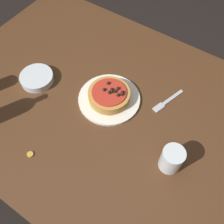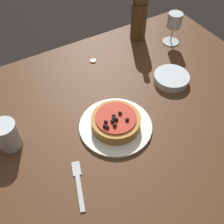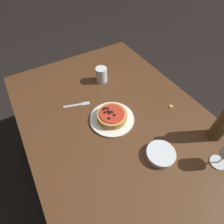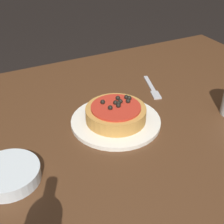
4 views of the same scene
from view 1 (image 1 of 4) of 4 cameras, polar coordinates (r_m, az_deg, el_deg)
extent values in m
plane|color=black|center=(1.76, -0.77, -11.98)|extent=(14.00, 14.00, 0.00)
cube|color=#4C2D19|center=(1.11, -1.19, 1.08)|extent=(1.47, 1.04, 0.03)
cylinder|color=#4C2D19|center=(1.92, -10.10, 14.02)|extent=(0.06, 0.06, 0.70)
cylinder|color=white|center=(1.11, -0.62, 2.88)|extent=(0.26, 0.26, 0.01)
cylinder|color=#BC843D|center=(1.09, -0.63, 3.66)|extent=(0.17, 0.17, 0.04)
cylinder|color=#B72D1E|center=(1.07, -0.64, 4.37)|extent=(0.14, 0.14, 0.01)
sphere|color=black|center=(1.07, 1.34, 5.18)|extent=(0.01, 0.01, 0.01)
sphere|color=black|center=(1.06, 2.27, 3.93)|extent=(0.01, 0.01, 0.01)
sphere|color=black|center=(1.07, -1.70, 4.91)|extent=(0.01, 0.01, 0.01)
sphere|color=black|center=(1.06, -0.01, 4.51)|extent=(0.01, 0.01, 0.01)
sphere|color=black|center=(1.06, 0.68, 4.54)|extent=(0.01, 0.01, 0.01)
sphere|color=black|center=(1.06, -0.75, 4.41)|extent=(0.01, 0.01, 0.01)
sphere|color=black|center=(1.07, -0.01, 4.91)|extent=(0.01, 0.01, 0.01)
sphere|color=black|center=(1.05, 1.36, 3.73)|extent=(0.01, 0.01, 0.01)
sphere|color=black|center=(1.09, -0.81, 6.33)|extent=(0.01, 0.01, 0.01)
sphere|color=black|center=(1.06, 2.31, 4.36)|extent=(0.01, 0.01, 0.01)
cylinder|color=silver|center=(0.95, 12.85, -9.97)|extent=(0.08, 0.08, 0.10)
cylinder|color=silver|center=(1.21, -16.04, 7.12)|extent=(0.15, 0.15, 0.03)
cube|color=#B7B7BC|center=(1.15, 13.07, 3.11)|extent=(0.05, 0.11, 0.00)
cube|color=#B7B7BC|center=(1.11, 10.12, 0.97)|extent=(0.04, 0.06, 0.00)
cylinder|color=gold|center=(1.03, -17.39, -8.79)|extent=(0.02, 0.02, 0.01)
camera|label=2|loc=(1.03, 40.14, 39.81)|focal=42.00mm
camera|label=3|loc=(1.25, -21.35, 51.33)|focal=28.00mm
camera|label=4|loc=(0.83, -54.47, 2.37)|focal=50.00mm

